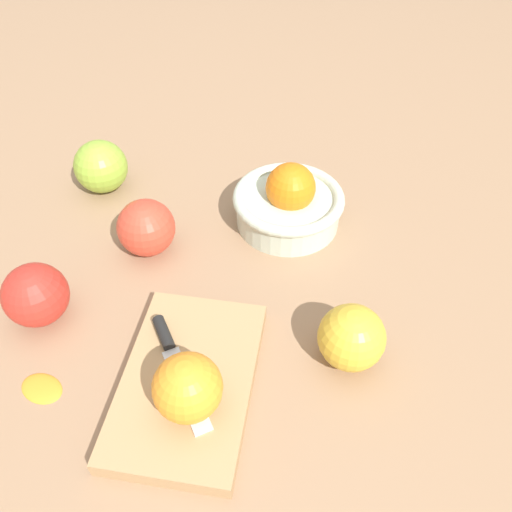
# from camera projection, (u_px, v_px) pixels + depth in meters

# --- Properties ---
(ground_plane) EXTENTS (2.40, 2.40, 0.00)m
(ground_plane) POSITION_uv_depth(u_px,v_px,m) (200.00, 295.00, 0.69)
(ground_plane) COLOR #997556
(bowl) EXTENTS (0.16, 0.16, 0.10)m
(bowl) POSITION_uv_depth(u_px,v_px,m) (289.00, 203.00, 0.77)
(bowl) COLOR beige
(bowl) RESTS_ON ground_plane
(cutting_board) EXTENTS (0.25, 0.18, 0.02)m
(cutting_board) POSITION_uv_depth(u_px,v_px,m) (188.00, 382.00, 0.59)
(cutting_board) COLOR tan
(cutting_board) RESTS_ON ground_plane
(orange_on_board) EXTENTS (0.07, 0.07, 0.07)m
(orange_on_board) POSITION_uv_depth(u_px,v_px,m) (184.00, 388.00, 0.53)
(orange_on_board) COLOR orange
(orange_on_board) RESTS_ON cutting_board
(knife) EXTENTS (0.15, 0.08, 0.01)m
(knife) POSITION_uv_depth(u_px,v_px,m) (173.00, 356.00, 0.59)
(knife) COLOR silver
(knife) RESTS_ON cutting_board
(apple_front_left) EXTENTS (0.08, 0.08, 0.08)m
(apple_front_left) POSITION_uv_depth(u_px,v_px,m) (101.00, 167.00, 0.82)
(apple_front_left) COLOR #8EB738
(apple_front_left) RESTS_ON ground_plane
(apple_back_right) EXTENTS (0.08, 0.08, 0.08)m
(apple_back_right) POSITION_uv_depth(u_px,v_px,m) (351.00, 337.00, 0.60)
(apple_back_right) COLOR gold
(apple_back_right) RESTS_ON ground_plane
(apple_front_left_2) EXTENTS (0.08, 0.08, 0.08)m
(apple_front_left_2) POSITION_uv_depth(u_px,v_px,m) (146.00, 228.00, 0.72)
(apple_front_left_2) COLOR #D6422D
(apple_front_left_2) RESTS_ON ground_plane
(apple_front_center) EXTENTS (0.08, 0.08, 0.08)m
(apple_front_center) POSITION_uv_depth(u_px,v_px,m) (36.00, 295.00, 0.64)
(apple_front_center) COLOR red
(apple_front_center) RESTS_ON ground_plane
(citrus_peel) EXTENTS (0.06, 0.06, 0.01)m
(citrus_peel) POSITION_uv_depth(u_px,v_px,m) (41.00, 387.00, 0.59)
(citrus_peel) COLOR orange
(citrus_peel) RESTS_ON ground_plane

